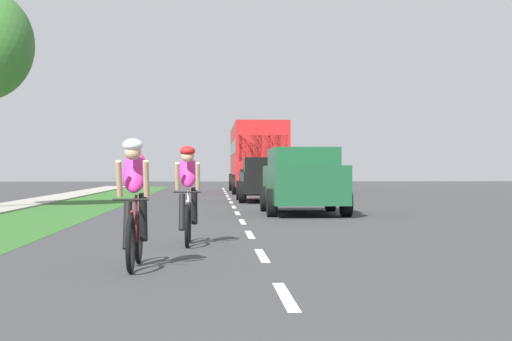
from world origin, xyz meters
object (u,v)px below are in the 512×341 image
suv_dark_green (303,179)px  cyclist_trailing (188,194)px  cyclist_lead (134,202)px  bus_red (257,155)px  pickup_black (267,179)px

suv_dark_green → cyclist_trailing: bearing=-107.3°
cyclist_lead → suv_dark_green: bearing=74.4°
cyclist_lead → bus_red: (3.29, 33.42, 1.17)m
pickup_black → cyclist_lead: bearing=-98.2°
cyclist_lead → pickup_black: size_ratio=0.34×
cyclist_trailing → suv_dark_green: (2.86, 9.15, 0.14)m
cyclist_trailing → suv_dark_green: suv_dark_green is taller
cyclist_trailing → bus_red: size_ratio=0.15×
cyclist_lead → cyclist_trailing: size_ratio=1.00×
bus_red → pickup_black: bearing=-91.3°
cyclist_lead → suv_dark_green: 12.74m
cyclist_trailing → suv_dark_green: 9.58m
cyclist_lead → bus_red: 33.60m
cyclist_trailing → bus_red: bus_red is taller
suv_dark_green → bus_red: size_ratio=0.41×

